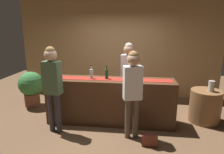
{
  "coord_description": "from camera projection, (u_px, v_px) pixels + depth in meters",
  "views": [
    {
      "loc": [
        0.57,
        -4.2,
        2.12
      ],
      "look_at": [
        0.04,
        0.0,
        1.06
      ],
      "focal_mm": 32.29,
      "sensor_mm": 36.0,
      "label": 1
    }
  ],
  "objects": [
    {
      "name": "ground_plane",
      "position": [
        110.0,
        122.0,
        4.62
      ],
      "size": [
        10.0,
        10.0,
        0.0
      ],
      "primitive_type": "plane",
      "color": "brown"
    },
    {
      "name": "back_wall",
      "position": [
        119.0,
        49.0,
        6.1
      ],
      "size": [
        6.0,
        0.12,
        2.9
      ],
      "primitive_type": "cube",
      "color": "tan",
      "rests_on": "ground"
    },
    {
      "name": "bar_counter",
      "position": [
        110.0,
        101.0,
        4.5
      ],
      "size": [
        2.79,
        0.6,
        1.01
      ],
      "primitive_type": "cube",
      "color": "#472B19",
      "rests_on": "ground"
    },
    {
      "name": "counter_runner_cloth",
      "position": [
        110.0,
        79.0,
        4.38
      ],
      "size": [
        2.65,
        0.28,
        0.01
      ],
      "primitive_type": "cube",
      "color": "maroon",
      "rests_on": "bar_counter"
    },
    {
      "name": "wine_bottle_clear",
      "position": [
        91.0,
        74.0,
        4.39
      ],
      "size": [
        0.07,
        0.07,
        0.3
      ],
      "color": "#B2C6C1",
      "rests_on": "bar_counter"
    },
    {
      "name": "wine_bottle_green",
      "position": [
        107.0,
        74.0,
        4.37
      ],
      "size": [
        0.07,
        0.07,
        0.3
      ],
      "color": "#194723",
      "rests_on": "bar_counter"
    },
    {
      "name": "wine_glass_near_customer",
      "position": [
        140.0,
        76.0,
        4.22
      ],
      "size": [
        0.07,
        0.07,
        0.14
      ],
      "color": "silver",
      "rests_on": "bar_counter"
    },
    {
      "name": "wine_glass_mid_counter",
      "position": [
        59.0,
        73.0,
        4.52
      ],
      "size": [
        0.07,
        0.07,
        0.14
      ],
      "color": "silver",
      "rests_on": "bar_counter"
    },
    {
      "name": "bartender",
      "position": [
        128.0,
        70.0,
        4.87
      ],
      "size": [
        0.37,
        0.26,
        1.76
      ],
      "rotation": [
        0.0,
        0.0,
        2.95
      ],
      "color": "#26262B",
      "rests_on": "ground"
    },
    {
      "name": "customer_sipping",
      "position": [
        133.0,
        86.0,
        3.73
      ],
      "size": [
        0.38,
        0.28,
        1.7
      ],
      "rotation": [
        0.0,
        0.0,
        0.26
      ],
      "color": "brown",
      "rests_on": "ground"
    },
    {
      "name": "customer_browsing",
      "position": [
        52.0,
        80.0,
        3.94
      ],
      "size": [
        0.36,
        0.25,
        1.76
      ],
      "rotation": [
        0.0,
        0.0,
        -0.14
      ],
      "color": "#33333D",
      "rests_on": "ground"
    },
    {
      "name": "round_side_table",
      "position": [
        205.0,
        106.0,
        4.56
      ],
      "size": [
        0.68,
        0.68,
        0.74
      ],
      "primitive_type": "cylinder",
      "color": "brown",
      "rests_on": "ground"
    },
    {
      "name": "vase_on_side_table",
      "position": [
        211.0,
        86.0,
        4.38
      ],
      "size": [
        0.13,
        0.13,
        0.24
      ],
      "primitive_type": "cylinder",
      "color": "#B7B2A8",
      "rests_on": "round_side_table"
    },
    {
      "name": "potted_plant_tall",
      "position": [
        31.0,
        86.0,
        5.42
      ],
      "size": [
        0.65,
        0.65,
        0.95
      ],
      "color": "brown",
      "rests_on": "ground"
    },
    {
      "name": "handbag",
      "position": [
        149.0,
        140.0,
        3.68
      ],
      "size": [
        0.28,
        0.14,
        0.22
      ],
      "primitive_type": "cube",
      "color": "brown",
      "rests_on": "ground"
    }
  ]
}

